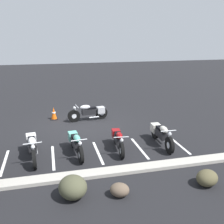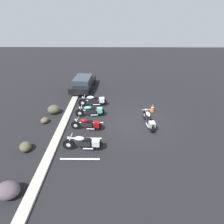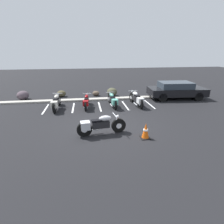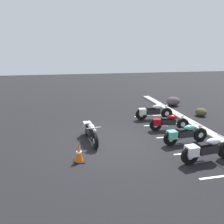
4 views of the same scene
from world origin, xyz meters
TOP-DOWN VIEW (x-y plane):
  - ground at (0.00, 0.00)m, footprint 60.00×60.00m
  - motorcycle_silver_featured at (-0.41, -0.76)m, footprint 2.22×0.68m
  - parked_bike_0 at (-2.82, 3.19)m, footprint 0.64×2.27m
  - parked_bike_1 at (-0.92, 3.26)m, footprint 0.60×2.06m
  - parked_bike_2 at (0.80, 3.22)m, footprint 0.61×2.16m
  - parked_bike_3 at (2.44, 3.20)m, footprint 0.66×2.29m
  - concrete_curb at (0.00, 5.06)m, footprint 18.00×0.50m
  - landscape_rock_0 at (1.21, 6.14)m, footprint 0.99×1.04m
  - landscape_rock_2 at (-0.11, 6.39)m, footprint 0.71×0.67m
  - landscape_rock_3 at (-2.90, 6.49)m, footprint 0.91×0.85m
  - traffic_cone at (1.51, -1.39)m, footprint 0.40×0.40m
  - stall_line_0 at (-3.56, 3.38)m, footprint 0.10×2.10m
  - stall_line_1 at (-1.80, 3.38)m, footprint 0.10×2.10m
  - stall_line_2 at (-0.05, 3.38)m, footprint 0.10×2.10m
  - stall_line_3 at (1.70, 3.38)m, footprint 0.10×2.10m
  - stall_line_4 at (3.45, 3.38)m, footprint 0.10×2.10m

SIDE VIEW (x-z plane):
  - ground at x=0.00m, z-range 0.00..0.00m
  - stall_line_0 at x=-3.56m, z-range 0.00..0.00m
  - stall_line_1 at x=-1.80m, z-range 0.00..0.00m
  - stall_line_2 at x=-0.05m, z-range 0.00..0.00m
  - stall_line_3 at x=1.70m, z-range 0.00..0.00m
  - stall_line_4 at x=3.45m, z-range 0.00..0.00m
  - concrete_curb at x=0.00m, z-range 0.00..0.12m
  - landscape_rock_2 at x=-0.11m, z-range 0.00..0.40m
  - landscape_rock_3 at x=-2.90m, z-range 0.00..0.50m
  - traffic_cone at x=1.51m, z-range -0.02..0.67m
  - landscape_rock_0 at x=1.21m, z-range 0.00..0.66m
  - parked_bike_1 at x=-0.92m, z-range 0.03..0.84m
  - parked_bike_2 at x=0.80m, z-range 0.03..0.88m
  - motorcycle_silver_featured at x=-0.41m, z-range 0.03..0.90m
  - parked_bike_0 at x=-2.82m, z-range 0.03..0.92m
  - parked_bike_3 at x=2.44m, z-range 0.03..0.93m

